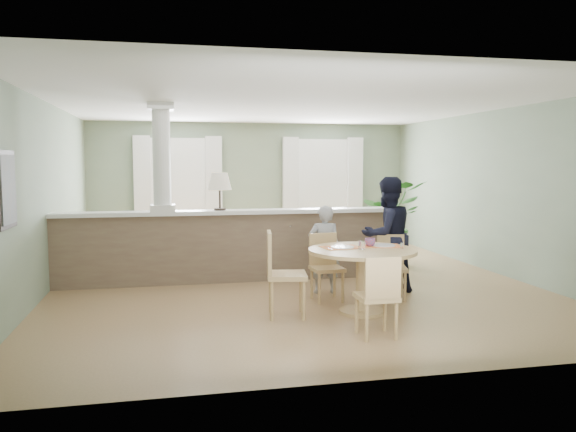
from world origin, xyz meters
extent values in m
plane|color=#A68157|center=(0.00, 0.00, 0.00)|extent=(8.00, 8.00, 0.00)
cube|color=gray|center=(0.00, 4.00, 1.35)|extent=(7.00, 0.02, 2.70)
cube|color=gray|center=(-3.50, 0.00, 1.35)|extent=(0.02, 8.00, 2.70)
cube|color=gray|center=(3.50, 0.00, 1.35)|extent=(0.02, 8.00, 2.70)
cube|color=gray|center=(0.00, -4.00, 1.35)|extent=(7.00, 0.02, 2.70)
cube|color=white|center=(0.00, 0.00, 2.70)|extent=(7.00, 8.00, 0.02)
cube|color=white|center=(-1.60, 3.97, 1.55)|extent=(1.10, 0.02, 1.50)
cube|color=white|center=(-1.60, 3.94, 1.55)|extent=(1.22, 0.04, 1.62)
cube|color=white|center=(1.60, 3.97, 1.55)|extent=(1.10, 0.02, 1.50)
cube|color=white|center=(1.60, 3.94, 1.55)|extent=(1.22, 0.04, 1.62)
cube|color=silver|center=(-2.35, 3.88, 1.25)|extent=(0.35, 0.10, 2.30)
cube|color=silver|center=(-0.85, 3.88, 1.25)|extent=(0.35, 0.10, 2.30)
cube|color=silver|center=(0.85, 3.88, 1.25)|extent=(0.35, 0.10, 2.30)
cube|color=silver|center=(2.35, 3.88, 1.25)|extent=(0.35, 0.10, 2.30)
cube|color=black|center=(-3.47, -2.00, 1.55)|extent=(0.04, 0.62, 0.82)
cube|color=#655D55|center=(-3.44, -2.00, 1.55)|extent=(0.02, 0.52, 0.72)
cube|color=#75634B|center=(-0.90, 0.20, 0.53)|extent=(5.20, 0.22, 1.05)
cube|color=white|center=(-0.90, 0.20, 1.08)|extent=(5.32, 0.36, 0.06)
cube|color=white|center=(-1.90, 0.20, 1.16)|extent=(0.36, 0.36, 0.10)
cylinder|color=white|center=(-1.90, 0.20, 1.91)|extent=(0.26, 0.26, 1.39)
cube|color=white|center=(-1.90, 0.20, 2.65)|extent=(0.38, 0.38, 0.10)
cylinder|color=black|center=(-1.05, 0.20, 1.12)|extent=(0.18, 0.18, 0.03)
cylinder|color=black|center=(-1.05, 0.20, 1.28)|extent=(0.03, 0.03, 0.28)
cone|color=beige|center=(-1.05, 0.20, 1.55)|extent=(0.36, 0.36, 0.26)
imported|color=#916C4F|center=(-1.10, 1.89, 0.40)|extent=(2.77, 1.15, 0.80)
imported|color=#356E2C|center=(2.02, 1.22, 0.75)|extent=(1.73, 1.65, 1.51)
cylinder|color=tan|center=(0.47, -1.95, 0.02)|extent=(0.55, 0.55, 0.04)
cylinder|color=tan|center=(0.47, -1.95, 0.40)|extent=(0.15, 0.15, 0.71)
cylinder|color=tan|center=(0.47, -1.95, 0.77)|extent=(1.31, 1.31, 0.04)
cube|color=#BA3929|center=(0.26, -1.79, 0.79)|extent=(0.51, 0.40, 0.01)
cube|color=#BA3929|center=(0.79, -1.78, 0.79)|extent=(0.52, 0.42, 0.01)
cylinder|color=white|center=(0.26, -1.82, 0.80)|extent=(0.28, 0.28, 0.01)
cylinder|color=white|center=(0.81, -1.79, 0.80)|extent=(0.28, 0.28, 0.01)
cylinder|color=white|center=(0.45, -1.98, 0.84)|extent=(0.08, 0.08, 0.09)
cube|color=silver|center=(0.21, -1.89, 0.81)|extent=(0.04, 0.19, 0.00)
cube|color=silver|center=(0.07, -1.86, 0.80)|extent=(0.05, 0.23, 0.00)
cylinder|color=white|center=(0.96, -2.01, 0.83)|extent=(0.04, 0.04, 0.07)
cylinder|color=silver|center=(0.96, -2.01, 0.87)|extent=(0.04, 0.04, 0.01)
imported|color=#2354A3|center=(0.64, -1.77, 0.84)|extent=(0.15, 0.15, 0.10)
cube|color=tan|center=(0.23, -1.26, 0.43)|extent=(0.42, 0.42, 0.05)
cylinder|color=tan|center=(0.08, -1.43, 0.20)|extent=(0.04, 0.04, 0.41)
cylinder|color=tan|center=(0.40, -1.42, 0.20)|extent=(0.04, 0.04, 0.41)
cylinder|color=tan|center=(0.06, -1.11, 0.20)|extent=(0.04, 0.04, 0.41)
cylinder|color=tan|center=(0.38, -1.09, 0.20)|extent=(0.04, 0.04, 0.41)
cube|color=tan|center=(0.22, -1.08, 0.67)|extent=(0.38, 0.06, 0.44)
cube|color=tan|center=(1.11, -1.35, 0.41)|extent=(0.47, 0.47, 0.05)
cylinder|color=tan|center=(0.91, -1.46, 0.20)|extent=(0.04, 0.04, 0.39)
cylinder|color=tan|center=(1.22, -1.54, 0.20)|extent=(0.04, 0.04, 0.39)
cylinder|color=tan|center=(0.99, -1.16, 0.20)|extent=(0.04, 0.04, 0.39)
cylinder|color=tan|center=(1.30, -1.24, 0.20)|extent=(0.04, 0.04, 0.39)
cube|color=tan|center=(1.15, -1.18, 0.64)|extent=(0.36, 0.13, 0.42)
cube|color=tan|center=(0.30, -2.87, 0.42)|extent=(0.40, 0.40, 0.05)
cylinder|color=tan|center=(0.47, -2.71, 0.20)|extent=(0.04, 0.04, 0.41)
cylinder|color=tan|center=(0.15, -2.71, 0.20)|extent=(0.04, 0.04, 0.41)
cylinder|color=tan|center=(0.46, -3.03, 0.20)|extent=(0.04, 0.04, 0.41)
cylinder|color=tan|center=(0.14, -3.03, 0.20)|extent=(0.04, 0.04, 0.41)
cube|color=tan|center=(0.30, -3.05, 0.66)|extent=(0.38, 0.04, 0.43)
cube|color=tan|center=(-0.45, -1.90, 0.49)|extent=(0.52, 0.52, 0.05)
cylinder|color=tan|center=(-0.29, -2.11, 0.24)|extent=(0.04, 0.04, 0.47)
cylinder|color=tan|center=(-0.24, -1.74, 0.24)|extent=(0.04, 0.04, 0.47)
cylinder|color=tan|center=(-0.66, -2.05, 0.24)|extent=(0.04, 0.04, 0.47)
cylinder|color=tan|center=(-0.61, -1.68, 0.24)|extent=(0.04, 0.04, 0.47)
cube|color=tan|center=(-0.66, -1.87, 0.77)|extent=(0.11, 0.44, 0.50)
imported|color=gray|center=(0.31, -0.82, 0.62)|extent=(0.49, 0.35, 1.24)
imported|color=black|center=(1.18, -0.97, 0.82)|extent=(0.93, 0.80, 1.64)
camera|label=1|loc=(-1.80, -8.33, 1.83)|focal=35.00mm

